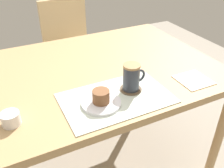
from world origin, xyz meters
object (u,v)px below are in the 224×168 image
(dining_table, at_px, (99,79))
(wooden_chair, at_px, (71,49))
(coffee_mug, at_px, (132,77))
(sugar_bowl, at_px, (11,119))
(pastry_plate, at_px, (101,103))
(pastry, at_px, (101,96))

(dining_table, xyz_separation_m, wooden_chair, (0.10, 0.81, -0.18))
(coffee_mug, xyz_separation_m, sugar_bowl, (-0.51, 0.00, -0.04))
(dining_table, relative_size, coffee_mug, 10.14)
(wooden_chair, xyz_separation_m, sugar_bowl, (-0.56, -1.07, 0.28))
(pastry_plate, distance_m, sugar_bowl, 0.35)
(dining_table, bearing_deg, sugar_bowl, -150.80)
(dining_table, distance_m, coffee_mug, 0.30)
(dining_table, relative_size, pastry_plate, 7.44)
(pastry, bearing_deg, coffee_mug, 13.20)
(pastry, bearing_deg, dining_table, 68.25)
(dining_table, relative_size, pastry, 17.39)
(pastry_plate, bearing_deg, sugar_bowl, 173.25)
(wooden_chair, bearing_deg, sugar_bowl, 60.15)
(pastry_plate, relative_size, coffee_mug, 1.36)
(sugar_bowl, bearing_deg, dining_table, 29.20)
(dining_table, xyz_separation_m, coffee_mug, (0.04, -0.26, 0.14))
(wooden_chair, height_order, pastry, wooden_chair)
(coffee_mug, bearing_deg, dining_table, 99.58)
(dining_table, xyz_separation_m, pastry_plate, (-0.12, -0.30, 0.08))
(pastry_plate, bearing_deg, dining_table, 68.25)
(dining_table, height_order, pastry_plate, pastry_plate)
(sugar_bowl, bearing_deg, pastry, -6.75)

